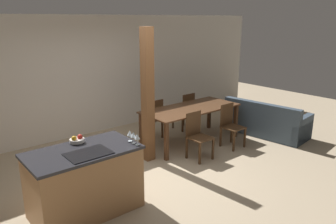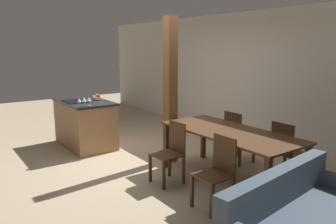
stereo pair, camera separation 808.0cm
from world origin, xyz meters
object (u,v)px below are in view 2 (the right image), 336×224
at_px(dining_chair_near_left, 171,151).
at_px(timber_post, 170,91).
at_px(wine_glass_middle, 84,100).
at_px(dining_chair_far_left, 237,136).
at_px(wine_glass_far, 89,99).
at_px(dining_table, 229,137).
at_px(wine_glass_near, 79,100).
at_px(dining_chair_near_right, 217,171).
at_px(dining_chair_far_right, 286,151).
at_px(fruit_bowl, 98,97).
at_px(kitchen_island, 85,123).

height_order(dining_chair_near_left, timber_post, timber_post).
relative_size(wine_glass_middle, dining_chair_far_left, 0.18).
relative_size(wine_glass_far, dining_table, 0.07).
bearing_deg(wine_glass_far, timber_post, 43.96).
bearing_deg(dining_chair_far_left, dining_table, 124.75).
xyz_separation_m(wine_glass_middle, wine_glass_far, (0.00, 0.09, 0.00)).
distance_m(wine_glass_near, wine_glass_far, 0.18).
xyz_separation_m(wine_glass_middle, dining_chair_near_left, (1.84, 0.58, -0.59)).
bearing_deg(dining_chair_near_right, dining_chair_far_left, 124.75).
height_order(dining_chair_near_right, dining_chair_far_right, same).
xyz_separation_m(fruit_bowl, wine_glass_middle, (0.60, -0.53, 0.08)).
bearing_deg(dining_chair_near_left, dining_chair_far_right, 55.25).
bearing_deg(fruit_bowl, kitchen_island, -101.56).
bearing_deg(dining_table, dining_chair_far_left, 124.75).
bearing_deg(fruit_bowl, dining_table, 14.51).
relative_size(wine_glass_middle, dining_table, 0.07).
bearing_deg(fruit_bowl, dining_chair_far_left, 30.91).
relative_size(kitchen_island, dining_chair_near_right, 1.62).
relative_size(fruit_bowl, wine_glass_middle, 1.28).
distance_m(wine_glass_near, dining_chair_near_right, 2.95).
bearing_deg(wine_glass_far, dining_table, 27.17).
distance_m(fruit_bowl, wine_glass_far, 0.74).
relative_size(dining_table, dining_chair_near_left, 2.39).
bearing_deg(dining_chair_far_left, fruit_bowl, 30.91).
bearing_deg(kitchen_island, dining_chair_near_left, 7.70).
bearing_deg(kitchen_island, dining_table, 19.22).
bearing_deg(wine_glass_middle, dining_chair_near_left, 17.60).
relative_size(fruit_bowl, wine_glass_near, 1.28).
bearing_deg(dining_chair_near_left, fruit_bowl, -178.72).
bearing_deg(dining_chair_near_left, wine_glass_near, -159.83).
xyz_separation_m(wine_glass_near, wine_glass_middle, (0.00, 0.09, 0.00)).
bearing_deg(kitchen_island, dining_chair_near_right, 5.55).
bearing_deg(dining_table, dining_chair_far_right, 55.25).
distance_m(dining_chair_near_right, dining_chair_far_right, 1.40).
height_order(wine_glass_middle, dining_chair_near_left, wine_glass_middle).
bearing_deg(dining_chair_near_right, dining_table, 124.75).
distance_m(wine_glass_far, timber_post, 1.50).
relative_size(kitchen_island, dining_chair_far_left, 1.62).
distance_m(kitchen_island, dining_table, 3.16).
xyz_separation_m(dining_chair_far_left, timber_post, (-0.77, -0.86, 0.77)).
relative_size(dining_chair_near_left, dining_chair_far_left, 1.00).
relative_size(fruit_bowl, dining_chair_far_right, 0.22).
height_order(dining_chair_near_left, dining_chair_far_left, same).
distance_m(fruit_bowl, dining_chair_near_left, 2.49).
height_order(dining_table, timber_post, timber_post).
distance_m(fruit_bowl, dining_chair_far_right, 3.74).
bearing_deg(wine_glass_middle, wine_glass_near, -90.00).
xyz_separation_m(dining_chair_near_left, dining_chair_far_right, (0.97, 1.40, 0.00)).
distance_m(dining_table, timber_post, 1.38).
xyz_separation_m(wine_glass_near, dining_table, (2.32, 1.38, -0.37)).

